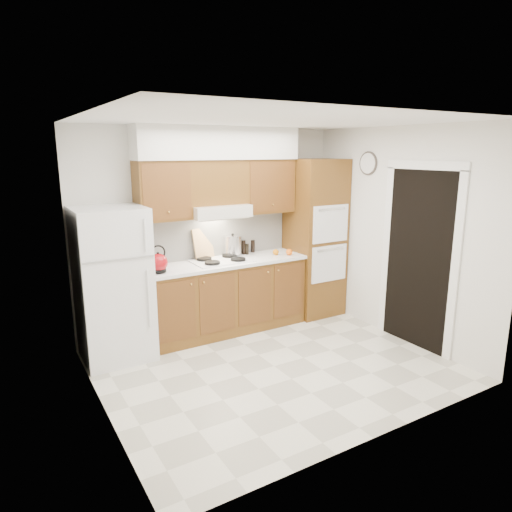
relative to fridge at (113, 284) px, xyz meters
The scene contains 26 objects.
floor 2.00m from the fridge, 39.06° to the right, with size 3.60×3.60×0.00m, color beige.
ceiling 2.51m from the fridge, 39.06° to the right, with size 3.60×3.60×0.00m, color white.
wall_back 1.52m from the fridge, 14.37° to the left, with size 3.60×0.02×2.60m, color silver.
wall_left 1.28m from the fridge, 109.11° to the right, with size 0.02×3.00×2.60m, color silver.
wall_right 3.43m from the fridge, 19.58° to the right, with size 0.02×3.00×2.60m, color silver.
fridge is the anchor object (origin of this frame).
base_cabinets 1.49m from the fridge, ahead, with size 2.11×0.60×0.90m, color brown.
countertop 1.43m from the fridge, ahead, with size 2.13×0.62×0.04m, color white.
backsplash 1.51m from the fridge, 13.56° to the left, with size 2.11×0.03×0.56m, color white.
oven_cabinet 2.86m from the fridge, ahead, with size 0.70×0.65×2.20m, color brown.
upper_cab_left 1.22m from the fridge, 15.78° to the left, with size 0.63×0.33×0.70m, color brown.
upper_cab_right 2.35m from the fridge, ahead, with size 0.73×0.33×0.70m, color brown.
range_hood 1.56m from the fridge, ahead, with size 0.75×0.45×0.15m, color silver.
upper_cab_over_hood 1.75m from the fridge, ahead, with size 0.75×0.33×0.55m, color brown.
soffit 2.11m from the fridge, ahead, with size 2.13×0.36×0.40m, color silver.
cooktop 1.38m from the fridge, ahead, with size 0.74×0.50×0.01m, color white.
doorway 3.53m from the fridge, 25.02° to the right, with size 0.02×0.90×2.10m, color black.
wall_clock 3.49m from the fridge, 10.48° to the right, with size 0.30×0.30×0.02m, color #3F3833.
kettle 0.55m from the fridge, ahead, with size 0.22×0.22×0.22m, color maroon.
cutting_board 1.31m from the fridge, 13.88° to the left, with size 0.30×0.02×0.40m, color tan.
stock_pot 1.68m from the fridge, ahead, with size 0.23×0.23×0.24m, color silver.
condiment_a 1.85m from the fridge, ahead, with size 0.05×0.05×0.19m, color black.
condiment_b 2.02m from the fridge, ahead, with size 0.05×0.05×0.17m, color black.
condiment_c 1.88m from the fridge, ahead, with size 0.05×0.05×0.14m, color black.
orange_near 2.32m from the fridge, ahead, with size 0.09×0.09×0.09m, color #EE590C.
orange_far 2.16m from the fridge, ahead, with size 0.08×0.08×0.08m, color orange.
Camera 1 is at (-2.54, -3.85, 2.31)m, focal length 32.00 mm.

